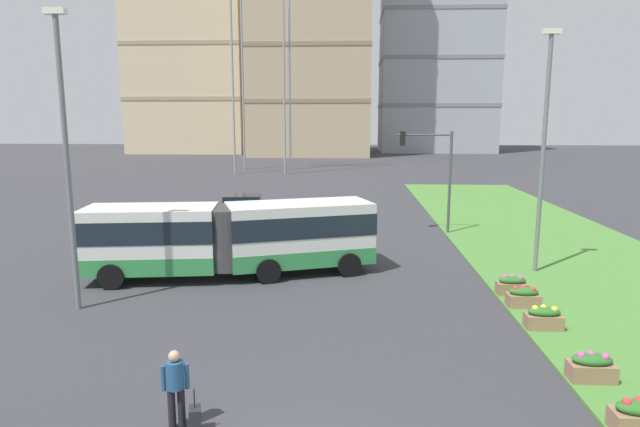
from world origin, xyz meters
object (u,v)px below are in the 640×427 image
articulated_bus (232,237)px  flower_planter_3 (524,297)px  pedestrian_crossing (175,384)px  flower_planter_2 (544,318)px  flower_planter_4 (512,285)px  traffic_light_far_right (433,164)px  flower_planter_1 (592,367)px  streetlight_median (544,144)px  apartment_tower_west (191,24)px  apartment_tower_centre (438,40)px  streetlight_left (66,152)px  flower_planter_0 (639,416)px  car_black_sedan (244,208)px  rolling_suitcase (195,420)px

articulated_bus → flower_planter_3: size_ratio=10.85×
pedestrian_crossing → flower_planter_2: pedestrian_crossing is taller
flower_planter_2 → flower_planter_4: same height
articulated_bus → traffic_light_far_right: traffic_light_far_right is taller
articulated_bus → flower_planter_1: 14.05m
streetlight_median → apartment_tower_west: size_ratio=0.20×
flower_planter_1 → streetlight_median: 11.25m
traffic_light_far_right → apartment_tower_centre: bearing=81.3°
traffic_light_far_right → apartment_tower_centre: apartment_tower_centre is taller
apartment_tower_west → streetlight_left: bearing=-76.5°
flower_planter_2 → traffic_light_far_right: traffic_light_far_right is taller
pedestrian_crossing → flower_planter_1: size_ratio=1.58×
flower_planter_2 → streetlight_median: 8.44m
streetlight_median → pedestrian_crossing: bearing=-133.0°
articulated_bus → flower_planter_0: articulated_bus is taller
pedestrian_crossing → flower_planter_0: 9.67m
flower_planter_2 → pedestrian_crossing: bearing=-148.6°
pedestrian_crossing → flower_planter_4: size_ratio=1.58×
flower_planter_3 → flower_planter_4: (0.00, 1.34, 0.00)m
apartment_tower_centre → flower_planter_3: bearing=-96.7°
car_black_sedan → flower_planter_4: (12.91, -14.95, -0.33)m
pedestrian_crossing → flower_planter_3: pedestrian_crossing is taller
car_black_sedan → streetlight_median: size_ratio=0.46×
car_black_sedan → flower_planter_0: size_ratio=4.14×
pedestrian_crossing → flower_planter_0: pedestrian_crossing is taller
car_black_sedan → apartment_tower_west: 80.00m
car_black_sedan → flower_planter_2: size_ratio=4.14×
car_black_sedan → flower_planter_4: car_black_sedan is taller
articulated_bus → car_black_sedan: 13.02m
flower_planter_2 → articulated_bus: bearing=153.5°
rolling_suitcase → apartment_tower_west: 103.63m
articulated_bus → flower_planter_4: (10.89, -2.12, -1.23)m
articulated_bus → flower_planter_3: bearing=-17.6°
flower_planter_2 → streetlight_median: size_ratio=0.11×
apartment_tower_west → apartment_tower_centre: 48.01m
apartment_tower_centre → car_black_sedan: bearing=-107.3°
rolling_suitcase → flower_planter_0: 9.21m
flower_planter_1 → apartment_tower_centre: apartment_tower_centre is taller
pedestrian_crossing → flower_planter_3: size_ratio=1.58×
traffic_light_far_right → streetlight_left: 19.32m
pedestrian_crossing → streetlight_left: bearing=129.2°
flower_planter_3 → traffic_light_far_right: traffic_light_far_right is taller
car_black_sedan → flower_planter_0: 27.15m
streetlight_median → apartment_tower_centre: bearing=84.2°
streetlight_median → rolling_suitcase: bearing=-131.4°
flower_planter_0 → flower_planter_4: size_ratio=1.00×
articulated_bus → pedestrian_crossing: articulated_bus is taller
streetlight_median → streetlight_left: bearing=-162.7°
articulated_bus → apartment_tower_west: apartment_tower_west is taller
rolling_suitcase → apartment_tower_centre: (20.08, 100.95, 21.41)m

